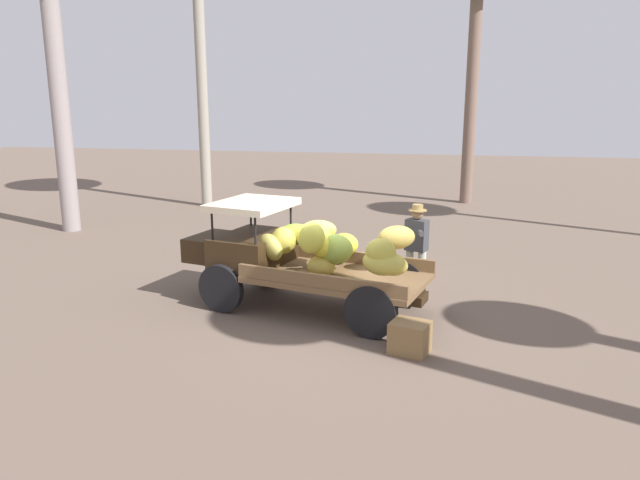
{
  "coord_description": "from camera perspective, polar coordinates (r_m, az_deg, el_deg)",
  "views": [
    {
      "loc": [
        -1.93,
        10.17,
        3.72
      ],
      "look_at": [
        0.06,
        0.23,
        1.29
      ],
      "focal_mm": 33.75,
      "sensor_mm": 36.0,
      "label": 1
    }
  ],
  "objects": [
    {
      "name": "loose_banana_bunch",
      "position": [
        12.15,
        6.42,
        -3.68
      ],
      "size": [
        0.69,
        0.73,
        0.32
      ],
      "primitive_type": "ellipsoid",
      "rotation": [
        0.0,
        -0.02,
        2.26
      ],
      "color": "gold",
      "rests_on": "ground"
    },
    {
      "name": "wooden_crate",
      "position": [
        9.12,
        8.52,
        -9.12
      ],
      "size": [
        0.66,
        0.61,
        0.48
      ],
      "primitive_type": "cube",
      "rotation": [
        0.0,
        0.0,
        2.85
      ],
      "color": "olive",
      "rests_on": "ground"
    },
    {
      "name": "truck",
      "position": [
        10.65,
        -2.06,
        -1.43
      ],
      "size": [
        4.65,
        2.59,
        1.87
      ],
      "rotation": [
        0.0,
        0.0,
        -0.24
      ],
      "color": "#312112",
      "rests_on": "ground"
    },
    {
      "name": "farmer",
      "position": [
        11.44,
        9.11,
        -0.39
      ],
      "size": [
        0.56,
        0.53,
        1.77
      ],
      "rotation": [
        0.0,
        0.0,
        1.15
      ],
      "color": "#B6BBAC",
      "rests_on": "ground"
    },
    {
      "name": "ground_plane",
      "position": [
        11.0,
        0.53,
        -6.29
      ],
      "size": [
        60.0,
        60.0,
        0.0
      ],
      "primitive_type": "plane",
      "color": "brown"
    }
  ]
}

